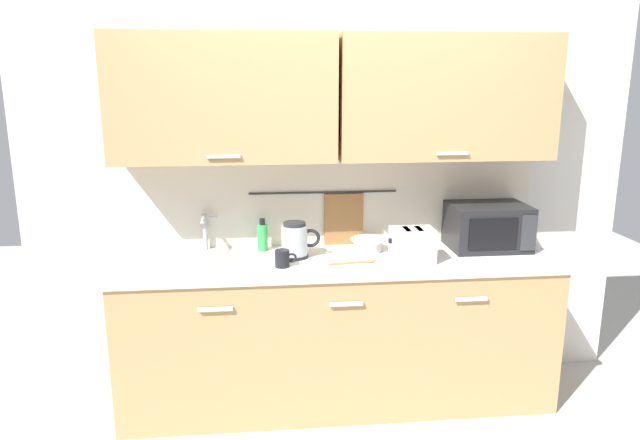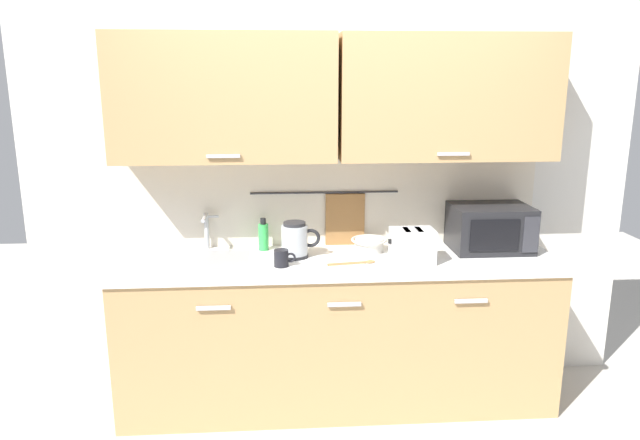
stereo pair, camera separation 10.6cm
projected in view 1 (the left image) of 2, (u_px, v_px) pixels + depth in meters
ground at (345, 427)px, 3.34m from camera, size 8.00×8.00×0.00m
counter_unit at (336, 329)px, 3.52m from camera, size 2.53×0.64×0.90m
back_wall_assembly at (334, 145)px, 3.49m from camera, size 3.70×0.41×2.50m
sink_faucet at (205, 227)px, 3.52m from camera, size 0.09×0.17×0.22m
microwave at (488, 226)px, 3.58m from camera, size 0.46×0.35×0.27m
electric_kettle at (295, 240)px, 3.40m from camera, size 0.23×0.16×0.21m
dish_soap_bottle at (263, 237)px, 3.54m from camera, size 0.06×0.06×0.20m
mug_near_sink at (283, 258)px, 3.24m from camera, size 0.12×0.08×0.09m
mixing_bowl at (368, 243)px, 3.55m from camera, size 0.21×0.21×0.08m
toaster at (412, 245)px, 3.33m from camera, size 0.26×0.17×0.19m
wooden_spoon at (358, 262)px, 3.31m from camera, size 0.28×0.07×0.01m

